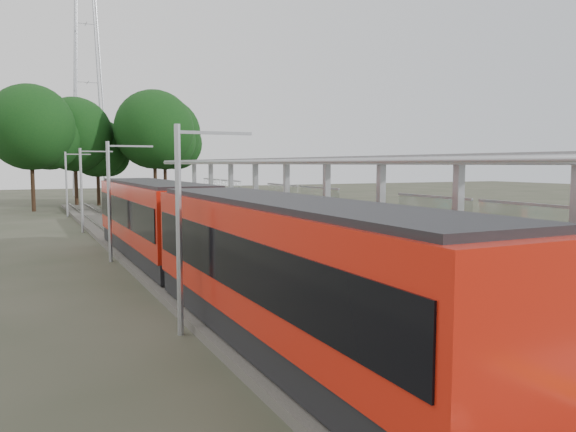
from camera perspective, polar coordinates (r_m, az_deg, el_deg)
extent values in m
cube|color=#59544C|center=(27.83, -14.17, -3.70)|extent=(3.00, 70.00, 0.24)
cube|color=gray|center=(29.00, -5.44, -2.44)|extent=(6.00, 50.00, 1.00)
cube|color=yellow|center=(28.16, -10.32, -1.69)|extent=(0.60, 50.00, 0.02)
cube|color=#9EA0A5|center=(52.92, -14.88, 2.11)|extent=(6.00, 0.10, 1.20)
cube|color=black|center=(13.04, 0.11, -11.41)|extent=(2.50, 13.50, 0.70)
cube|color=red|center=(12.68, 0.12, -4.47)|extent=(2.65, 13.50, 2.50)
cube|color=black|center=(12.67, 0.12, -4.25)|extent=(2.72, 12.96, 1.20)
cube|color=black|center=(12.52, 0.12, 1.40)|extent=(2.40, 12.82, 0.15)
cube|color=#0D7783|center=(13.34, 5.40, -4.65)|extent=(0.04, 1.30, 2.00)
cylinder|color=black|center=(9.41, 13.62, -20.36)|extent=(2.20, 0.70, 0.70)
cube|color=black|center=(26.19, -13.49, -3.07)|extent=(2.50, 13.50, 0.70)
cube|color=red|center=(26.01, -13.56, 0.42)|extent=(2.65, 13.50, 2.50)
cube|color=black|center=(26.00, -13.57, 0.53)|extent=(2.72, 12.96, 1.20)
cube|color=black|center=(25.93, -13.63, 3.28)|extent=(2.40, 12.82, 0.15)
cube|color=#0D7783|center=(26.34, -10.66, 0.21)|extent=(0.04, 1.30, 2.00)
cylinder|color=black|center=(21.70, -10.80, -5.54)|extent=(2.20, 0.70, 0.70)
cube|color=black|center=(19.23, -9.09, -1.93)|extent=(2.30, 0.80, 2.40)
cube|color=#9EA0A5|center=(15.02, 27.24, -1.60)|extent=(0.25, 0.25, 3.50)
cube|color=#9EA0A5|center=(17.70, 16.87, -0.27)|extent=(0.25, 0.25, 3.50)
cube|color=#9EA0A5|center=(20.81, 9.40, 0.69)|extent=(0.25, 0.25, 3.50)
cube|color=#9EA0A5|center=(24.18, 3.94, 1.38)|extent=(0.25, 0.25, 3.50)
cube|color=#9EA0A5|center=(27.72, -0.16, 1.90)|extent=(0.25, 0.25, 3.50)
cube|color=#9EA0A5|center=(31.37, -3.32, 2.29)|extent=(0.25, 0.25, 3.50)
cube|color=#9EA0A5|center=(35.09, -5.81, 2.59)|extent=(0.25, 0.25, 3.50)
cube|color=#9EA0A5|center=(38.87, -7.83, 2.83)|extent=(0.25, 0.25, 3.50)
cube|color=#9EA0A5|center=(42.69, -9.49, 3.03)|extent=(0.25, 0.25, 3.50)
cube|color=gray|center=(25.70, 0.97, 5.71)|extent=(3.20, 38.00, 0.16)
cylinder|color=#9EA0A5|center=(25.04, -2.22, 5.53)|extent=(0.24, 38.00, 0.24)
cube|color=silver|center=(16.88, 23.17, -2.62)|extent=(0.05, 3.70, 2.20)
cube|color=silver|center=(19.71, 14.39, -1.27)|extent=(0.05, 3.70, 2.20)
cube|color=silver|center=(26.30, 3.10, 0.50)|extent=(0.05, 3.70, 2.20)
cube|color=silver|center=(29.86, -0.60, 1.09)|extent=(0.05, 3.70, 2.20)
cube|color=silver|center=(37.24, -5.84, 1.90)|extent=(0.05, 3.70, 2.20)
cube|color=silver|center=(41.02, -7.75, 2.19)|extent=(0.05, 3.70, 2.20)
cylinder|color=#382316|center=(57.03, -24.50, 3.02)|extent=(0.36, 0.36, 5.17)
sphere|color=#163F12|center=(57.10, -24.70, 8.20)|extent=(7.86, 7.86, 7.86)
cylinder|color=#382316|center=(60.98, -20.72, 3.15)|extent=(0.36, 0.36, 4.92)
sphere|color=#163F12|center=(61.02, -20.88, 7.77)|extent=(7.47, 7.47, 7.47)
cylinder|color=#382316|center=(62.99, -18.71, 2.89)|extent=(0.36, 0.36, 4.07)
sphere|color=#163F12|center=(62.96, -18.82, 6.59)|extent=(6.19, 6.19, 6.19)
cylinder|color=#382316|center=(58.90, -13.33, 3.45)|extent=(0.36, 0.36, 5.25)
sphere|color=#163F12|center=(58.98, -13.44, 8.55)|extent=(7.98, 7.98, 7.98)
cylinder|color=#382316|center=(62.61, -12.36, 3.51)|extent=(0.36, 0.36, 5.11)
sphere|color=#163F12|center=(62.67, -12.45, 8.19)|extent=(7.77, 7.77, 7.77)
cylinder|color=#9EA0A5|center=(14.52, -11.02, -1.52)|extent=(0.16, 0.16, 5.40)
cube|color=#9EA0A5|center=(14.73, -7.39, 8.37)|extent=(2.00, 0.08, 0.08)
cylinder|color=#9EA0A5|center=(26.27, -17.71, 1.35)|extent=(0.16, 0.16, 5.40)
cube|color=#9EA0A5|center=(26.38, -15.70, 6.85)|extent=(2.00, 0.08, 0.08)
cylinder|color=#9EA0A5|center=(38.17, -20.25, 2.43)|extent=(0.16, 0.16, 5.40)
cube|color=#9EA0A5|center=(38.25, -18.87, 6.23)|extent=(2.00, 0.08, 0.08)
cylinder|color=#9EA0A5|center=(50.12, -21.59, 3.00)|extent=(0.16, 0.16, 5.40)
cube|color=#9EA0A5|center=(50.18, -20.54, 5.89)|extent=(2.00, 0.08, 0.08)
cube|color=#101050|center=(16.26, 19.64, -5.34)|extent=(0.86, 1.68, 0.06)
cube|color=#101050|center=(16.06, 19.14, -4.29)|extent=(0.46, 1.58, 0.59)
cube|color=#9EA0A5|center=(15.87, 21.28, -6.56)|extent=(0.43, 0.17, 0.47)
cube|color=#9EA0A5|center=(16.76, 18.04, -5.85)|extent=(0.43, 0.17, 0.47)
cube|color=#101050|center=(22.08, 9.28, -2.56)|extent=(0.70, 1.40, 0.05)
cube|color=#101050|center=(21.95, 8.91, -1.89)|extent=(0.36, 1.32, 0.49)
cube|color=#9EA0A5|center=(21.68, 10.09, -3.27)|extent=(0.36, 0.13, 0.40)
cube|color=#9EA0A5|center=(22.55, 8.49, -2.92)|extent=(0.36, 0.13, 0.40)
cube|color=#101050|center=(31.60, -3.93, 0.02)|extent=(0.77, 1.70, 0.07)
cube|color=#101050|center=(31.49, -4.30, 0.60)|extent=(0.35, 1.63, 0.60)
cube|color=#9EA0A5|center=(31.02, -3.48, -0.54)|extent=(0.44, 0.14, 0.48)
cube|color=#9EA0A5|center=(32.23, -4.36, -0.33)|extent=(0.44, 0.14, 0.48)
cylinder|color=beige|center=(16.91, 14.05, -3.59)|extent=(0.44, 0.44, 1.66)
cube|color=red|center=(16.79, 14.13, -0.23)|extent=(0.38, 0.22, 0.28)
cylinder|color=beige|center=(34.50, -6.46, 0.81)|extent=(0.38, 0.38, 1.43)
cube|color=red|center=(34.45, -6.47, 2.23)|extent=(0.33, 0.16, 0.24)
cylinder|color=#9EA0A5|center=(22.10, 5.08, -2.50)|extent=(0.51, 0.51, 0.81)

